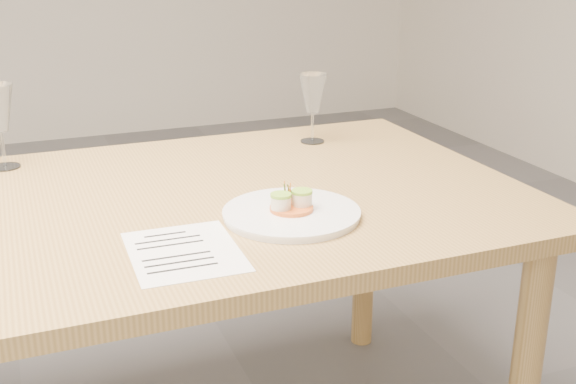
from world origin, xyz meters
name	(u,v)px	position (x,y,z in m)	size (l,w,h in m)	color
dinner_plate	(292,212)	(0.60, -0.20, 0.76)	(0.29, 0.29, 0.08)	white
recipe_sheet	(184,251)	(0.34, -0.29, 0.75)	(0.21, 0.26, 0.00)	white
wine_glass_3	(313,95)	(0.87, 0.32, 0.89)	(0.08, 0.08, 0.20)	white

